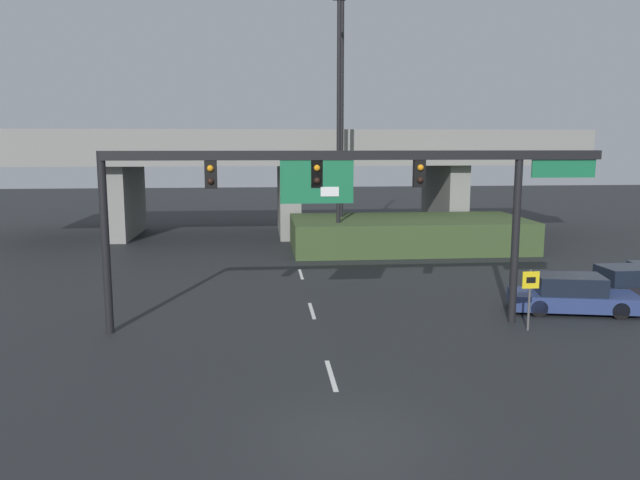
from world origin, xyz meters
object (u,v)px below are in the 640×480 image
(signal_gantry, at_px, (345,184))
(highway_light_pole_far, at_px, (339,123))
(parked_sedan_mid_right, at_px, (631,285))
(highway_light_pole_near, at_px, (342,98))
(parked_sedan_near_right, at_px, (572,295))
(speed_limit_sign, at_px, (530,291))

(signal_gantry, xyz_separation_m, highway_light_pole_far, (1.51, 14.25, 2.54))
(parked_sedan_mid_right, bearing_deg, highway_light_pole_near, 123.72)
(highway_light_pole_far, bearing_deg, parked_sedan_near_right, -60.26)
(speed_limit_sign, height_order, highway_light_pole_far, highway_light_pole_far)
(signal_gantry, relative_size, speed_limit_sign, 8.08)
(signal_gantry, distance_m, speed_limit_sign, 7.41)
(highway_light_pole_far, relative_size, parked_sedan_near_right, 2.90)
(signal_gantry, distance_m, parked_sedan_mid_right, 13.36)
(signal_gantry, bearing_deg, parked_sedan_mid_right, 11.78)
(signal_gantry, bearing_deg, parked_sedan_near_right, 6.89)
(signal_gantry, relative_size, parked_sedan_mid_right, 3.94)
(parked_sedan_near_right, bearing_deg, highway_light_pole_near, 125.56)
(highway_light_pole_near, relative_size, highway_light_pole_far, 1.22)
(signal_gantry, relative_size, highway_light_pole_far, 1.20)
(highway_light_pole_near, distance_m, parked_sedan_mid_right, 19.80)
(speed_limit_sign, xyz_separation_m, highway_light_pole_far, (-4.83, 15.32, 6.22))
(highway_light_pole_near, xyz_separation_m, parked_sedan_near_right, (6.98, -16.07, -8.54))
(signal_gantry, height_order, parked_sedan_mid_right, signal_gantry)
(speed_limit_sign, height_order, parked_sedan_near_right, speed_limit_sign)
(highway_light_pole_near, bearing_deg, parked_sedan_mid_right, -54.79)
(parked_sedan_mid_right, bearing_deg, signal_gantry, -169.70)
(signal_gantry, xyz_separation_m, highway_light_pole_near, (2.04, 17.16, 4.11))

